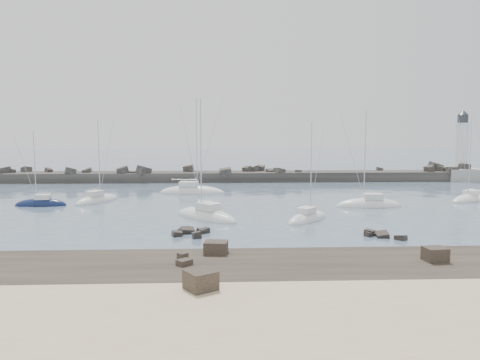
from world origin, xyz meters
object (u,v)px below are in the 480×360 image
object	(u,v)px
sailboat_5	(206,217)
sailboat_9	(470,200)
sailboat_3	(97,201)
lighthouse	(461,164)
sailboat_2	(41,205)
sailboat_6	(308,219)
sailboat_7	(369,206)
sailboat_4	(192,192)

from	to	relation	value
sailboat_5	sailboat_9	bearing A→B (deg)	17.78
sailboat_3	sailboat_5	distance (m)	20.09
lighthouse	sailboat_5	size ratio (longest dim) A/B	1.01
sailboat_2	sailboat_9	world-z (taller)	sailboat_9
sailboat_2	sailboat_6	xyz separation A→B (m)	(33.26, -11.54, -0.00)
lighthouse	sailboat_5	world-z (taller)	lighthouse
sailboat_7	sailboat_5	bearing A→B (deg)	-160.75
sailboat_5	sailboat_7	xyz separation A→B (m)	(20.96, 7.32, -0.01)
sailboat_6	sailboat_9	size ratio (longest dim) A/B	0.91
lighthouse	sailboat_4	distance (m)	55.61
sailboat_4	sailboat_9	world-z (taller)	sailboat_4
sailboat_4	sailboat_6	distance (m)	26.75
sailboat_3	sailboat_5	bearing A→B (deg)	-39.81
sailboat_5	sailboat_9	distance (m)	38.77
sailboat_9	sailboat_6	bearing A→B (deg)	-152.52
sailboat_3	sailboat_2	bearing A→B (deg)	-156.69
sailboat_5	sailboat_6	distance (m)	11.34
sailboat_2	sailboat_9	distance (m)	58.97
sailboat_5	sailboat_6	size ratio (longest dim) A/B	1.24
sailboat_3	sailboat_6	world-z (taller)	sailboat_3
sailboat_2	sailboat_7	world-z (taller)	sailboat_7
lighthouse	sailboat_9	xyz separation A→B (m)	(-12.82, -27.38, -2.96)
lighthouse	sailboat_3	bearing A→B (deg)	-157.98
lighthouse	sailboat_7	bearing A→B (deg)	-132.04
sailboat_2	sailboat_4	size ratio (longest dim) A/B	0.67
sailboat_2	sailboat_9	size ratio (longest dim) A/B	0.84
sailboat_4	sailboat_6	world-z (taller)	sailboat_4
sailboat_4	sailboat_9	distance (m)	40.83
sailboat_2	sailboat_9	xyz separation A→B (m)	(58.94, 1.81, -0.01)
sailboat_3	sailboat_9	world-z (taller)	sailboat_9
sailboat_2	sailboat_6	bearing A→B (deg)	-19.14
sailboat_2	sailboat_9	bearing A→B (deg)	1.76
lighthouse	sailboat_9	distance (m)	30.38
sailboat_4	sailboat_6	xyz separation A→B (m)	(14.05, -22.77, -0.01)
sailboat_2	sailboat_4	world-z (taller)	sailboat_4
sailboat_5	sailboat_7	size ratio (longest dim) A/B	1.07
sailboat_7	sailboat_9	distance (m)	16.58
sailboat_2	sailboat_5	bearing A→B (deg)	-24.48
sailboat_6	sailboat_9	xyz separation A→B (m)	(25.68, 13.35, -0.01)
lighthouse	sailboat_3	distance (m)	70.36
sailboat_9	sailboat_4	bearing A→B (deg)	166.67
sailboat_5	sailboat_4	bearing A→B (deg)	97.55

